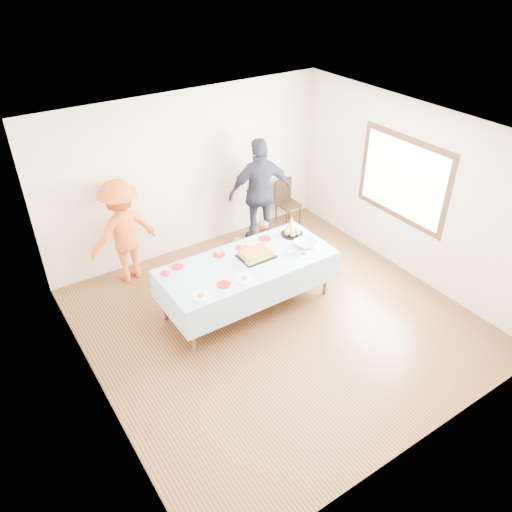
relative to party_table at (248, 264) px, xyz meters
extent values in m
plane|color=#472614|center=(0.14, -0.52, -0.72)|extent=(5.00, 5.00, 0.00)
cube|color=beige|center=(0.14, 1.98, 0.63)|extent=(5.00, 0.04, 2.70)
cube|color=beige|center=(0.14, -3.02, 0.63)|extent=(5.00, 0.04, 2.70)
cube|color=beige|center=(-2.36, -0.52, 0.63)|extent=(0.04, 5.00, 2.70)
cube|color=beige|center=(2.64, -0.52, 0.63)|extent=(0.04, 5.00, 2.70)
cube|color=white|center=(0.14, -0.52, 1.98)|extent=(5.00, 5.00, 0.04)
cube|color=#472B16|center=(2.61, -0.32, 0.78)|extent=(0.03, 1.75, 1.35)
cylinder|color=#54301C|center=(-1.12, -0.42, -0.36)|extent=(0.06, 0.06, 0.73)
cylinder|color=#54301C|center=(1.12, -0.42, -0.36)|extent=(0.06, 0.06, 0.73)
cylinder|color=#54301C|center=(-1.12, 0.42, -0.36)|extent=(0.06, 0.06, 0.73)
cylinder|color=#54301C|center=(1.12, 0.42, -0.36)|extent=(0.06, 0.06, 0.73)
cube|color=#54301C|center=(0.00, 0.00, 0.03)|extent=(2.40, 1.00, 0.04)
cube|color=white|center=(0.00, 0.00, 0.05)|extent=(2.50, 1.10, 0.01)
cube|color=black|center=(0.17, 0.03, 0.06)|extent=(0.49, 0.38, 0.01)
cube|color=#D7C752|center=(0.17, 0.03, 0.10)|extent=(0.42, 0.31, 0.06)
cube|color=#955422|center=(0.17, 0.03, 0.14)|extent=(0.42, 0.31, 0.01)
cylinder|color=black|center=(0.96, 0.24, 0.06)|extent=(0.34, 0.34, 0.02)
sphere|color=tan|center=(1.05, 0.24, 0.12)|extent=(0.08, 0.08, 0.08)
sphere|color=tan|center=(1.01, 0.32, 0.12)|extent=(0.08, 0.08, 0.08)
sphere|color=tan|center=(0.92, 0.32, 0.12)|extent=(0.08, 0.08, 0.08)
sphere|color=tan|center=(0.87, 0.24, 0.12)|extent=(0.08, 0.08, 0.08)
sphere|color=tan|center=(0.92, 0.16, 0.12)|extent=(0.08, 0.08, 0.08)
sphere|color=tan|center=(1.01, 0.16, 0.12)|extent=(0.08, 0.08, 0.08)
sphere|color=tan|center=(0.96, 0.24, 0.12)|extent=(0.08, 0.08, 0.08)
imported|color=silver|center=(0.93, -0.13, 0.09)|extent=(0.32, 0.32, 0.08)
cone|color=white|center=(1.12, 0.46, 0.15)|extent=(0.11, 0.11, 0.18)
cylinder|color=red|center=(-0.89, 0.42, 0.06)|extent=(0.17, 0.17, 0.01)
cylinder|color=red|center=(-0.25, 0.36, 0.06)|extent=(0.18, 0.18, 0.01)
cylinder|color=red|center=(0.12, 0.34, 0.06)|extent=(0.18, 0.18, 0.01)
cylinder|color=red|center=(0.55, 0.37, 0.06)|extent=(0.18, 0.18, 0.01)
cylinder|color=red|center=(-0.56, -0.29, 0.06)|extent=(0.19, 0.19, 0.01)
cylinder|color=white|center=(-0.93, -0.36, 0.06)|extent=(0.23, 0.23, 0.01)
cylinder|color=white|center=(-0.27, -0.35, 0.06)|extent=(0.24, 0.24, 0.01)
cylinder|color=white|center=(0.77, -0.31, 0.06)|extent=(0.22, 0.22, 0.01)
cylinder|color=black|center=(1.83, 1.51, -0.54)|extent=(0.03, 0.03, 0.38)
cylinder|color=black|center=(2.14, 1.52, -0.54)|extent=(0.03, 0.03, 0.38)
cylinder|color=black|center=(1.82, 1.83, -0.54)|extent=(0.03, 0.03, 0.38)
cylinder|color=black|center=(2.13, 1.84, -0.54)|extent=(0.03, 0.03, 0.38)
cube|color=black|center=(1.98, 1.68, -0.33)|extent=(0.38, 0.38, 0.04)
cube|color=black|center=(1.98, 1.84, -0.09)|extent=(0.37, 0.05, 0.44)
imported|color=#C61851|center=(-1.10, 0.38, -0.31)|extent=(0.34, 0.26, 0.83)
imported|color=#296B23|center=(0.19, 0.58, -0.33)|extent=(0.42, 0.30, 0.80)
imported|color=tan|center=(0.74, 0.72, -0.30)|extent=(0.44, 0.36, 0.85)
imported|color=#DA5A1B|center=(-1.19, 1.66, 0.12)|extent=(1.16, 0.75, 1.68)
imported|color=#2B2B3B|center=(1.18, 1.43, 0.23)|extent=(1.20, 0.73, 1.90)
camera|label=1|loc=(-3.13, -4.92, 3.94)|focal=35.00mm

